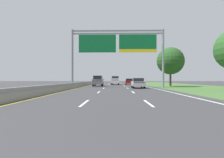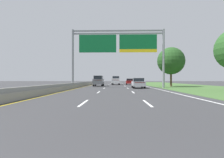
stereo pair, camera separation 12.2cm
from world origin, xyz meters
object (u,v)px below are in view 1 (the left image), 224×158
car_grey_left_lane_suv (98,81)px  car_red_right_lane_sedan (129,82)px  car_silver_right_lane_sedan (138,83)px  pickup_truck_white (115,81)px  overhead_sign_gantry (117,46)px  roadside_tree_mid (170,61)px

car_grey_left_lane_suv → car_red_right_lane_sedan: 12.00m
car_grey_left_lane_suv → car_silver_right_lane_sedan: (7.06, -8.30, -0.28)m
pickup_truck_white → car_silver_right_lane_sedan: (3.56, -18.35, -0.26)m
overhead_sign_gantry → pickup_truck_white: size_ratio=2.77×
car_silver_right_lane_sedan → roadside_tree_mid: (6.96, 6.12, 4.07)m
car_silver_right_lane_sedan → overhead_sign_gantry: bearing=79.6°
pickup_truck_white → roadside_tree_mid: size_ratio=0.73×
overhead_sign_gantry → car_silver_right_lane_sedan: (3.20, -0.63, -5.92)m
car_red_right_lane_sedan → pickup_truck_white: bearing=86.5°
overhead_sign_gantry → car_red_right_lane_sedan: 18.65m
car_grey_left_lane_suv → overhead_sign_gantry: bearing=-153.0°
car_silver_right_lane_sedan → car_red_right_lane_sedan: 18.03m
overhead_sign_gantry → car_silver_right_lane_sedan: 6.76m
pickup_truck_white → roadside_tree_mid: (10.53, -12.22, 3.81)m
roadside_tree_mid → car_silver_right_lane_sedan: bearing=-138.7°
roadside_tree_mid → car_red_right_lane_sedan: bearing=120.5°
overhead_sign_gantry → pickup_truck_white: bearing=91.2°
car_grey_left_lane_suv → roadside_tree_mid: (14.02, -2.17, 3.79)m
overhead_sign_gantry → car_red_right_lane_sedan: overhead_sign_gantry is taller
roadside_tree_mid → car_grey_left_lane_suv: bearing=171.2°
overhead_sign_gantry → car_grey_left_lane_suv: size_ratio=3.20×
overhead_sign_gantry → pickup_truck_white: (-0.37, 17.72, -5.67)m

